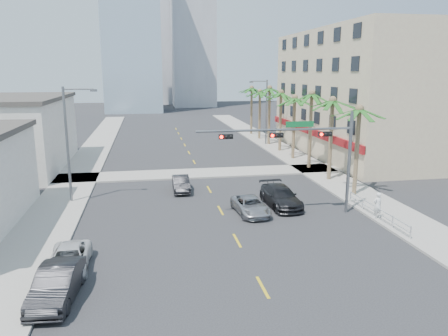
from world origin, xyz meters
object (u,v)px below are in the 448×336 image
at_px(car_parked_mid, 57,284).
at_px(car_lane_right, 281,197).
at_px(car_parked_far, 69,259).
at_px(car_lane_left, 181,184).
at_px(car_lane_center, 250,206).
at_px(pedestrian, 377,205).
at_px(traffic_signal_mast, 307,145).

xyz_separation_m(car_parked_mid, car_lane_right, (14.09, 11.74, -0.00)).
distance_m(car_parked_mid, car_parked_far, 3.11).
height_order(car_parked_mid, car_lane_left, car_parked_mid).
bearing_deg(car_lane_center, car_parked_far, -151.81).
bearing_deg(car_parked_mid, car_parked_far, 94.65).
relative_size(car_parked_mid, car_lane_center, 1.06).
relative_size(car_parked_far, car_lane_right, 0.82).
height_order(car_lane_right, pedestrian, pedestrian).
distance_m(car_parked_mid, car_lane_left, 18.73).
distance_m(car_lane_left, car_lane_right, 9.11).
xyz_separation_m(traffic_signal_mast, pedestrian, (4.52, -1.97, -3.99)).
xyz_separation_m(car_parked_mid, car_lane_left, (6.94, 17.39, -0.12)).
bearing_deg(traffic_signal_mast, car_lane_right, 115.74).
relative_size(traffic_signal_mast, car_parked_mid, 2.37).
distance_m(traffic_signal_mast, car_parked_far, 17.05).
relative_size(traffic_signal_mast, car_parked_far, 2.56).
bearing_deg(car_lane_left, car_parked_mid, -111.31).
distance_m(car_lane_left, pedestrian, 16.16).
bearing_deg(car_lane_center, pedestrian, -23.38).
height_order(car_parked_mid, pedestrian, pedestrian).
bearing_deg(traffic_signal_mast, car_lane_left, 136.10).
height_order(traffic_signal_mast, car_parked_mid, traffic_signal_mast).
height_order(traffic_signal_mast, car_lane_right, traffic_signal_mast).
relative_size(car_parked_far, car_lane_center, 0.98).
bearing_deg(car_parked_mid, pedestrian, 25.46).
height_order(car_lane_left, car_lane_center, car_lane_left).
xyz_separation_m(car_parked_far, car_lane_center, (11.40, 7.25, 0.01)).
relative_size(traffic_signal_mast, pedestrian, 6.02).
relative_size(car_parked_far, pedestrian, 2.35).
xyz_separation_m(car_parked_far, pedestrian, (19.70, 4.38, 0.47)).
relative_size(traffic_signal_mast, car_lane_left, 2.80).
distance_m(traffic_signal_mast, car_lane_left, 12.26).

